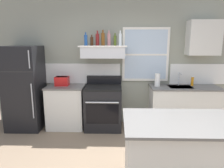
{
  "coord_description": "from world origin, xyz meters",
  "views": [
    {
      "loc": [
        0.04,
        -2.3,
        1.83
      ],
      "look_at": [
        -0.05,
        1.2,
        1.1
      ],
      "focal_mm": 32.84,
      "sensor_mm": 36.0,
      "label": 1
    }
  ],
  "objects": [
    {
      "name": "paper_towel_roll",
      "position": [
        0.87,
        1.9,
        1.04
      ],
      "size": [
        0.11,
        0.11,
        0.27
      ],
      "primitive_type": "cylinder",
      "color": "white",
      "rests_on": "counter_right_with_sink"
    },
    {
      "name": "toaster",
      "position": [
        -1.13,
        1.93,
        1.01
      ],
      "size": [
        0.3,
        0.2,
        0.19
      ],
      "color": "red",
      "rests_on": "counter_left_of_stove"
    },
    {
      "name": "range_hood_shelf",
      "position": [
        -0.25,
        1.96,
        1.62
      ],
      "size": [
        0.96,
        0.52,
        0.24
      ],
      "color": "silver"
    },
    {
      "name": "kitchen_island",
      "position": [
        0.82,
        -0.0,
        0.46
      ],
      "size": [
        1.4,
        0.9,
        0.91
      ],
      "color": "silver",
      "rests_on": "ground_plane"
    },
    {
      "name": "upper_cabinet_right",
      "position": [
        1.8,
        2.04,
        1.9
      ],
      "size": [
        0.64,
        0.32,
        0.7
      ],
      "color": "silver"
    },
    {
      "name": "back_wall",
      "position": [
        0.03,
        2.23,
        1.35
      ],
      "size": [
        5.4,
        0.11,
        2.7
      ],
      "color": "gray",
      "rests_on": "ground_plane"
    },
    {
      "name": "refrigerator",
      "position": [
        -1.9,
        1.84,
        0.87
      ],
      "size": [
        0.7,
        0.72,
        1.74
      ],
      "color": "black",
      "rests_on": "ground_plane"
    },
    {
      "name": "counter_left_of_stove",
      "position": [
        -1.05,
        1.9,
        0.46
      ],
      "size": [
        0.79,
        0.63,
        0.91
      ],
      "color": "silver",
      "rests_on": "ground_plane"
    },
    {
      "name": "counter_right_with_sink",
      "position": [
        1.45,
        1.9,
        0.46
      ],
      "size": [
        1.43,
        0.63,
        0.91
      ],
      "color": "silver",
      "rests_on": "ground_plane"
    },
    {
      "name": "bottle_rose_pink",
      "position": [
        -0.13,
        2.02,
        1.87
      ],
      "size": [
        0.07,
        0.07,
        0.3
      ],
      "color": "#C67F84",
      "rests_on": "range_hood_shelf"
    },
    {
      "name": "bottle_olive_oil_square",
      "position": [
        -0.01,
        1.99,
        1.85
      ],
      "size": [
        0.06,
        0.06,
        0.25
      ],
      "color": "#4C601E",
      "rests_on": "range_hood_shelf"
    },
    {
      "name": "bottle_amber_wine",
      "position": [
        -0.25,
        1.96,
        1.88
      ],
      "size": [
        0.07,
        0.07,
        0.31
      ],
      "color": "brown",
      "rests_on": "range_hood_shelf"
    },
    {
      "name": "sink_faucet",
      "position": [
        1.35,
        2.0,
        1.08
      ],
      "size": [
        0.03,
        0.17,
        0.28
      ],
      "color": "silver",
      "rests_on": "counter_right_with_sink"
    },
    {
      "name": "bottle_clear_tall",
      "position": [
        0.1,
        1.91,
        1.87
      ],
      "size": [
        0.06,
        0.06,
        0.3
      ],
      "color": "silver",
      "rests_on": "range_hood_shelf"
    },
    {
      "name": "bottle_blue_liqueur",
      "position": [
        -0.6,
        1.92,
        1.86
      ],
      "size": [
        0.07,
        0.07,
        0.26
      ],
      "color": "#1E478C",
      "rests_on": "range_hood_shelf"
    },
    {
      "name": "bottle_brown_stout",
      "position": [
        -0.48,
        1.93,
        1.84
      ],
      "size": [
        0.06,
        0.06,
        0.21
      ],
      "color": "#381E0F",
      "rests_on": "range_hood_shelf"
    },
    {
      "name": "bottle_red_label_wine",
      "position": [
        -0.37,
        1.98,
        1.87
      ],
      "size": [
        0.07,
        0.07,
        0.3
      ],
      "color": "maroon",
      "rests_on": "range_hood_shelf"
    },
    {
      "name": "stove_range",
      "position": [
        -0.25,
        1.86,
        0.46
      ],
      "size": [
        0.76,
        0.69,
        1.09
      ],
      "color": "black",
      "rests_on": "ground_plane"
    },
    {
      "name": "dish_soap_bottle",
      "position": [
        1.63,
        2.0,
        1.0
      ],
      "size": [
        0.06,
        0.06,
        0.18
      ],
      "primitive_type": "cylinder",
      "color": "orange",
      "rests_on": "counter_right_with_sink"
    }
  ]
}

